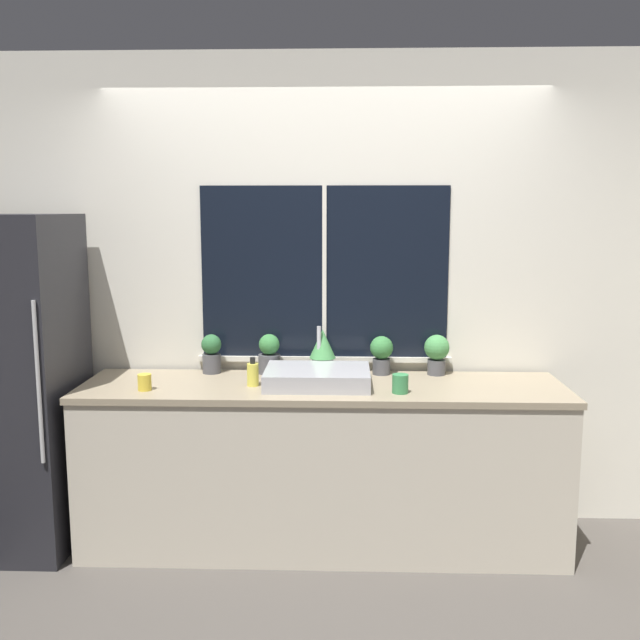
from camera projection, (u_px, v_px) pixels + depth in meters
name	position (u px, v px, depth m)	size (l,w,h in m)	color
ground_plane	(320.00, 571.00, 3.64)	(14.00, 14.00, 0.00)	#4C4742
wall_back	(325.00, 292.00, 4.14)	(8.00, 0.09, 2.70)	silver
counter	(322.00, 464.00, 3.89)	(2.59, 0.67, 0.90)	beige
refrigerator	(9.00, 383.00, 3.83)	(0.68, 0.68, 1.80)	#232328
sink	(317.00, 377.00, 3.80)	(0.55, 0.47, 0.28)	#ADADB2
potted_plant_far_left	(211.00, 353.00, 4.07)	(0.11, 0.11, 0.22)	#4C4C51
potted_plant_left	(269.00, 354.00, 4.06)	(0.13, 0.13, 0.23)	#4C4C51
potted_plant_center	(323.00, 350.00, 4.05)	(0.15, 0.15, 0.26)	#4C4C51
potted_plant_right	(382.00, 353.00, 4.04)	(0.13, 0.13, 0.22)	#4C4C51
potted_plant_far_right	(437.00, 352.00, 4.03)	(0.14, 0.14, 0.23)	#4C4C51
soap_bottle	(253.00, 374.00, 3.78)	(0.06, 0.06, 0.15)	#DBD14C
mug_green	(400.00, 384.00, 3.63)	(0.08, 0.08, 0.10)	#38844C
mug_yellow	(145.00, 382.00, 3.69)	(0.07, 0.07, 0.09)	gold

